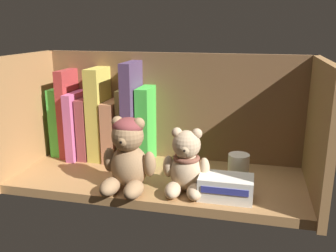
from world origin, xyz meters
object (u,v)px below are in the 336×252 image
Objects in this scene: book_8 at (147,124)px; pillar_candle at (238,169)px; book_3 at (90,126)px; book_7 at (135,111)px; book_0 at (62,121)px; teddy_bear_larger at (128,156)px; book_2 at (81,123)px; book_4 at (101,113)px; book_6 at (126,124)px; teddy_bear_smaller at (186,165)px; small_product_box at (226,187)px; book_1 at (71,112)px; book_5 at (116,129)px.

pillar_candle is at bearing -22.61° from book_8.
book_3 is 13.23cm from book_7.
book_0 is 1.14× the size of teddy_bear_larger.
book_0 reaches higher than book_2.
book_7 is at bearing 0.00° from book_0.
book_4 is 12.47cm from book_8.
teddy_bear_smaller is at bearing -40.57° from book_6.
small_product_box is (21.31, -17.56, -7.11)cm from book_8.
book_1 is 1.67× the size of teddy_bear_smaller.
pillar_candle is 8.17cm from small_product_box.
book_7 is at bearing 180.00° from book_8.
book_1 is at bearing 180.00° from book_8.
pillar_candle reaches higher than small_product_box.
book_5 is 2.24× the size of pillar_candle.
book_2 is at bearing 166.85° from pillar_candle.
book_4 is 1.51× the size of teddy_bear_larger.
book_4 is 3.43× the size of pillar_candle.
book_4 reaches higher than teddy_bear_smaller.
book_2 is 42.97cm from pillar_candle.
book_6 is at bearing 0.00° from book_2.
book_6 is (15.03, 0.00, -2.16)cm from book_1.
book_1 is (2.93, 0.00, 2.45)cm from book_0.
book_2 is 35.18cm from teddy_bear_smaller.
book_0 is at bearing 180.00° from book_4.
teddy_bear_larger is at bearing -38.93° from book_1.
book_0 is 2.60× the size of pillar_candle.
book_8 is 1.23× the size of teddy_bear_larger.
book_1 reaches higher than small_product_box.
book_6 is at bearing 110.98° from teddy_bear_larger.
teddy_bear_larger is at bearing -35.45° from book_0.
book_4 is 1.28× the size of book_6.
book_5 is at bearing 0.00° from book_2.
teddy_bear_smaller is (31.18, -16.05, -2.80)cm from book_2.
book_8 is (23.76, 0.00, 0.65)cm from book_0.
book_6 reaches higher than pillar_candle.
book_3 is 1.04× the size of book_5.
book_6 is at bearing 0.00° from book_5.
book_0 is 1.12× the size of book_3.
book_2 is 0.90× the size of book_8.
book_0 reaches higher than teddy_bear_smaller.
book_7 reaches higher than book_6.
book_6 is at bearing 147.06° from small_product_box.
teddy_bear_smaller is 12.37cm from pillar_candle.
book_0 reaches higher than teddy_bear_larger.
teddy_bear_smaller is at bearing -148.53° from pillar_candle.
book_3 is 0.86× the size of book_6.
book_4 is 9.10cm from book_7.
book_4 is (8.55, 0.00, 0.36)cm from book_1.
book_2 is 0.74× the size of book_4.
book_3 is at bearing 165.99° from pillar_candle.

